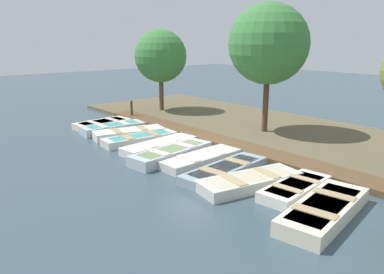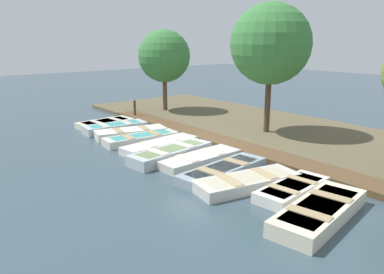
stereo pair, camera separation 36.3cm
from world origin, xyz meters
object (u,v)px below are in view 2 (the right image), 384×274
Objects in this scene: rowboat_0 at (105,123)px; rowboat_10 at (320,212)px; rowboat_6 at (200,159)px; park_tree_left at (271,44)px; rowboat_5 at (171,153)px; rowboat_2 at (131,133)px; mooring_post_near at (135,109)px; rowboat_3 at (141,138)px; rowboat_9 at (292,189)px; rowboat_8 at (247,182)px; rowboat_7 at (223,170)px; rowboat_4 at (160,145)px; park_tree_far_left at (164,56)px; rowboat_1 at (115,127)px.

rowboat_10 is (0.52, 12.98, 0.05)m from rowboat_0.
park_tree_left reaches higher than rowboat_6.
rowboat_10 is (0.01, 6.40, 0.00)m from rowboat_5.
park_tree_left is (-5.67, -6.54, 3.99)m from rowboat_10.
rowboat_2 is 4.17m from mooring_post_near.
rowboat_10 is at bearing 49.04° from park_tree_left.
rowboat_0 is 2.72× the size of mooring_post_near.
rowboat_3 is 1.22× the size of rowboat_9.
rowboat_7 is at bearing -86.90° from rowboat_8.
mooring_post_near is at bearing -110.98° from rowboat_10.
rowboat_6 is at bearing 85.58° from rowboat_0.
rowboat_10 is at bearing 80.93° from rowboat_4.
mooring_post_near is at bearing -67.99° from park_tree_left.
rowboat_6 is at bearing 62.32° from park_tree_far_left.
rowboat_1 is (0.13, 1.35, 0.04)m from rowboat_0.
park_tree_left is (-5.15, -1.21, 4.04)m from rowboat_6.
park_tree_far_left is at bearing -132.53° from rowboat_4.
rowboat_10 is (0.14, 2.60, 0.03)m from rowboat_8.
mooring_post_near reaches higher than rowboat_4.
rowboat_9 reaches higher than rowboat_7.
rowboat_5 is 3.38× the size of mooring_post_near.
rowboat_1 is 9.04m from rowboat_8.
rowboat_0 is 2.39m from mooring_post_near.
mooring_post_near reaches higher than rowboat_2.
rowboat_8 is (0.39, 2.72, 0.02)m from rowboat_6.
mooring_post_near reaches higher than rowboat_5.
rowboat_5 is at bearing 56.46° from park_tree_far_left.
rowboat_0 is 9.12m from rowboat_7.
park_tree_left reaches higher than rowboat_10.
rowboat_4 is at bearing 101.71° from rowboat_2.
rowboat_0 is 0.80× the size of rowboat_7.
rowboat_6 is (-0.14, 6.31, -0.05)m from rowboat_1.
rowboat_1 is at bearing -101.89° from rowboat_5.
rowboat_8 is 2.61m from rowboat_10.
rowboat_0 is 1.36m from rowboat_1.
rowboat_1 reaches higher than rowboat_0.
rowboat_4 is at bearing -102.65° from rowboat_10.
rowboat_9 is (-0.24, 11.60, 0.00)m from rowboat_0.
rowboat_3 is at bearing 46.35° from park_tree_far_left.
rowboat_1 is at bearing -101.59° from rowboat_10.
rowboat_8 reaches higher than rowboat_9.
rowboat_4 is at bearing 68.65° from mooring_post_near.
rowboat_2 is 1.22× the size of rowboat_9.
park_tree_left reaches higher than mooring_post_near.
rowboat_6 is at bearing 75.20° from mooring_post_near.
rowboat_9 is (-0.44, 2.48, 0.01)m from rowboat_7.
rowboat_10 is at bearing 69.94° from park_tree_far_left.
rowboat_3 is 7.72m from park_tree_far_left.
park_tree_left is at bearing -133.31° from rowboat_8.
rowboat_8 is 13.08m from park_tree_far_left.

